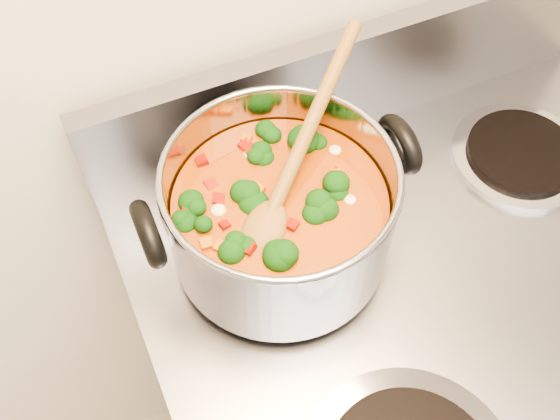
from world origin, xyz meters
The scene contains 4 objects.
electric_range centered at (-0.01, 1.16, 0.47)m, with size 0.75×0.68×1.08m.
stockpot centered at (-0.19, 1.31, 1.00)m, with size 0.31×0.26×0.16m.
wooden_spoon centered at (-0.18, 1.32, 1.05)m, with size 0.25×0.22×0.11m.
cooktop_crumbs centered at (-0.09, 1.22, 0.92)m, with size 0.33×0.13×0.01m.
Camera 1 is at (-0.36, 0.95, 1.58)m, focal length 40.00 mm.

